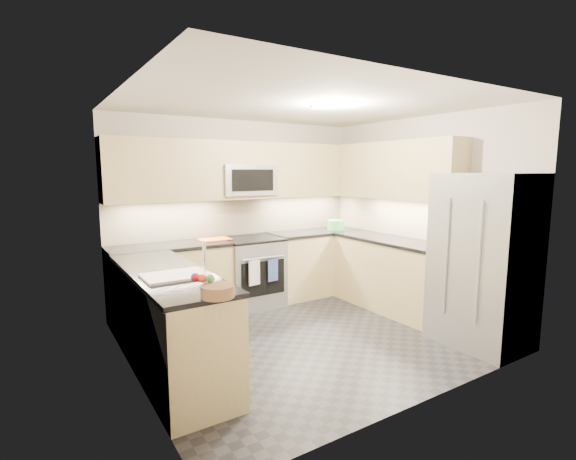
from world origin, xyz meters
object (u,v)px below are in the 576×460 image
Objects in this scene: microwave at (246,180)px; refrigerator at (484,261)px; utensil_bowl at (336,225)px; cutting_board at (215,239)px; fruit_basket at (218,291)px; gas_range at (251,273)px.

microwave is 3.04m from refrigerator.
cutting_board is (-1.89, 0.12, -0.07)m from utensil_bowl.
refrigerator is at bearing -89.05° from utensil_bowl.
fruit_basket is (-2.84, -2.20, -0.03)m from utensil_bowl.
gas_range is 0.51× the size of refrigerator.
utensil_bowl is (1.41, -0.17, -0.69)m from microwave.
fruit_basket is at bearing -112.03° from cutting_board.
refrigerator is (1.45, -2.55, -0.80)m from microwave.
refrigerator is at bearing -60.38° from microwave.
cutting_board is (-0.48, 0.08, 0.49)m from gas_range.
utensil_bowl is 1.08× the size of fruit_basket.
refrigerator is 7.03× the size of utensil_bowl.
gas_range is 3.55× the size of utensil_bowl.
gas_range is 2.71m from fruit_basket.
gas_range is 0.69m from cutting_board.
fruit_basket is at bearing -122.38° from gas_range.
gas_range is 3.84× the size of fruit_basket.
microwave is at bearing 90.00° from gas_range.
refrigerator is 7.59× the size of fruit_basket.
refrigerator reaches higher than utensil_bowl.
refrigerator is at bearing -59.12° from gas_range.
utensil_bowl is 0.65× the size of cutting_board.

